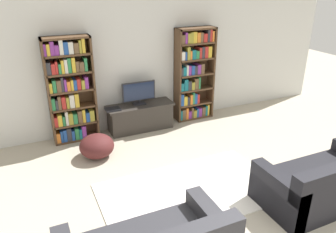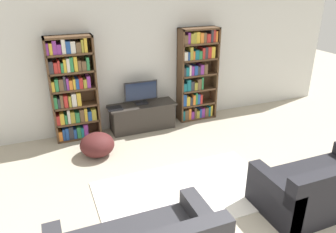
{
  "view_description": "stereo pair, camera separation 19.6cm",
  "coord_description": "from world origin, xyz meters",
  "px_view_note": "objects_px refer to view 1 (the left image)",
  "views": [
    {
      "loc": [
        -2.08,
        -1.71,
        2.84
      ],
      "look_at": [
        -0.04,
        2.81,
        0.7
      ],
      "focal_mm": 35.0,
      "sensor_mm": 36.0,
      "label": 1
    },
    {
      "loc": [
        -1.9,
        -1.79,
        2.84
      ],
      "look_at": [
        -0.04,
        2.81,
        0.7
      ],
      "focal_mm": 35.0,
      "sensor_mm": 36.0,
      "label": 2
    }
  ],
  "objects_px": {
    "television": "(139,93)",
    "couch_right_sofa": "(323,184)",
    "tv_stand": "(140,117)",
    "laptop": "(113,109)",
    "beanbag_ottoman": "(97,146)",
    "bookshelf_left": "(70,90)",
    "bookshelf_right": "(193,74)"
  },
  "relations": [
    {
      "from": "tv_stand",
      "to": "television",
      "type": "height_order",
      "value": "television"
    },
    {
      "from": "television",
      "to": "couch_right_sofa",
      "type": "relative_size",
      "value": 0.39
    },
    {
      "from": "tv_stand",
      "to": "television",
      "type": "xyz_separation_m",
      "value": [
        -0.0,
        0.04,
        0.5
      ]
    },
    {
      "from": "television",
      "to": "laptop",
      "type": "xyz_separation_m",
      "value": [
        -0.56,
        -0.08,
        -0.22
      ]
    },
    {
      "from": "bookshelf_left",
      "to": "bookshelf_right",
      "type": "height_order",
      "value": "same"
    },
    {
      "from": "couch_right_sofa",
      "to": "bookshelf_left",
      "type": "bearing_deg",
      "value": 129.89
    },
    {
      "from": "bookshelf_right",
      "to": "laptop",
      "type": "distance_m",
      "value": 1.83
    },
    {
      "from": "bookshelf_right",
      "to": "beanbag_ottoman",
      "type": "xyz_separation_m",
      "value": [
        -2.26,
        -0.83,
        -0.77
      ]
    },
    {
      "from": "bookshelf_left",
      "to": "tv_stand",
      "type": "height_order",
      "value": "bookshelf_left"
    },
    {
      "from": "tv_stand",
      "to": "laptop",
      "type": "bearing_deg",
      "value": -175.56
    },
    {
      "from": "couch_right_sofa",
      "to": "beanbag_ottoman",
      "type": "height_order",
      "value": "couch_right_sofa"
    },
    {
      "from": "tv_stand",
      "to": "beanbag_ottoman",
      "type": "bearing_deg",
      "value": -145.09
    },
    {
      "from": "television",
      "to": "laptop",
      "type": "relative_size",
      "value": 2.35
    },
    {
      "from": "bookshelf_left",
      "to": "couch_right_sofa",
      "type": "bearing_deg",
      "value": -50.11
    },
    {
      "from": "laptop",
      "to": "couch_right_sofa",
      "type": "relative_size",
      "value": 0.17
    },
    {
      "from": "beanbag_ottoman",
      "to": "bookshelf_right",
      "type": "bearing_deg",
      "value": 20.26
    },
    {
      "from": "bookshelf_left",
      "to": "tv_stand",
      "type": "xyz_separation_m",
      "value": [
        1.27,
        -0.1,
        -0.7
      ]
    },
    {
      "from": "bookshelf_right",
      "to": "tv_stand",
      "type": "relative_size",
      "value": 1.45
    },
    {
      "from": "bookshelf_right",
      "to": "bookshelf_left",
      "type": "bearing_deg",
      "value": -179.97
    },
    {
      "from": "television",
      "to": "laptop",
      "type": "bearing_deg",
      "value": -171.81
    },
    {
      "from": "laptop",
      "to": "bookshelf_left",
      "type": "bearing_deg",
      "value": 168.43
    },
    {
      "from": "tv_stand",
      "to": "laptop",
      "type": "xyz_separation_m",
      "value": [
        -0.56,
        -0.04,
        0.27
      ]
    },
    {
      "from": "television",
      "to": "laptop",
      "type": "height_order",
      "value": "television"
    },
    {
      "from": "television",
      "to": "couch_right_sofa",
      "type": "xyz_separation_m",
      "value": [
        1.46,
        -3.2,
        -0.49
      ]
    },
    {
      "from": "laptop",
      "to": "couch_right_sofa",
      "type": "bearing_deg",
      "value": -57.16
    },
    {
      "from": "bookshelf_right",
      "to": "television",
      "type": "distance_m",
      "value": 1.23
    },
    {
      "from": "bookshelf_right",
      "to": "couch_right_sofa",
      "type": "distance_m",
      "value": 3.35
    },
    {
      "from": "tv_stand",
      "to": "television",
      "type": "relative_size",
      "value": 2.0
    },
    {
      "from": "bookshelf_left",
      "to": "couch_right_sofa",
      "type": "xyz_separation_m",
      "value": [
        2.73,
        -3.26,
        -0.69
      ]
    },
    {
      "from": "laptop",
      "to": "beanbag_ottoman",
      "type": "relative_size",
      "value": 0.48
    },
    {
      "from": "television",
      "to": "beanbag_ottoman",
      "type": "xyz_separation_m",
      "value": [
        -1.04,
        -0.76,
        -0.56
      ]
    },
    {
      "from": "bookshelf_right",
      "to": "television",
      "type": "relative_size",
      "value": 2.89
    }
  ]
}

